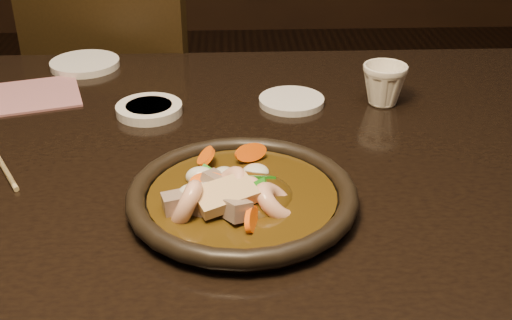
{
  "coord_description": "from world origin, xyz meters",
  "views": [
    {
      "loc": [
        0.05,
        -0.81,
        1.19
      ],
      "look_at": [
        0.08,
        -0.1,
        0.8
      ],
      "focal_mm": 45.0,
      "sensor_mm": 36.0,
      "label": 1
    }
  ],
  "objects_px": {
    "chair": "(136,137)",
    "plate": "(242,197)",
    "tea_cup": "(384,83)",
    "table": "(200,202)"
  },
  "relations": [
    {
      "from": "chair",
      "to": "plate",
      "type": "xyz_separation_m",
      "value": [
        0.25,
        -0.76,
        0.3
      ]
    },
    {
      "from": "table",
      "to": "chair",
      "type": "distance_m",
      "value": 0.69
    },
    {
      "from": "chair",
      "to": "tea_cup",
      "type": "height_order",
      "value": "chair"
    },
    {
      "from": "plate",
      "to": "tea_cup",
      "type": "relative_size",
      "value": 3.88
    },
    {
      "from": "table",
      "to": "plate",
      "type": "distance_m",
      "value": 0.17
    },
    {
      "from": "plate",
      "to": "chair",
      "type": "bearing_deg",
      "value": 108.18
    },
    {
      "from": "tea_cup",
      "to": "table",
      "type": "bearing_deg",
      "value": -149.84
    },
    {
      "from": "plate",
      "to": "tea_cup",
      "type": "bearing_deg",
      "value": 51.85
    },
    {
      "from": "chair",
      "to": "plate",
      "type": "relative_size",
      "value": 2.97
    },
    {
      "from": "table",
      "to": "tea_cup",
      "type": "distance_m",
      "value": 0.37
    }
  ]
}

